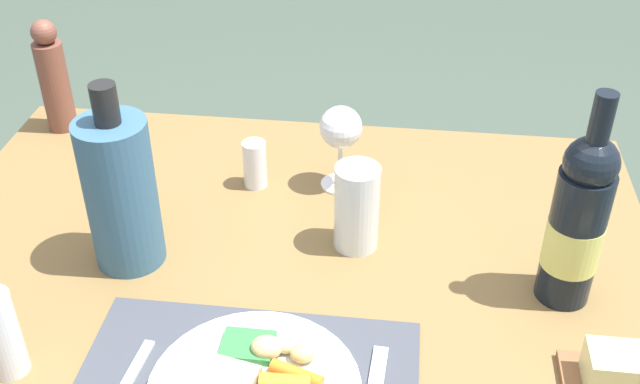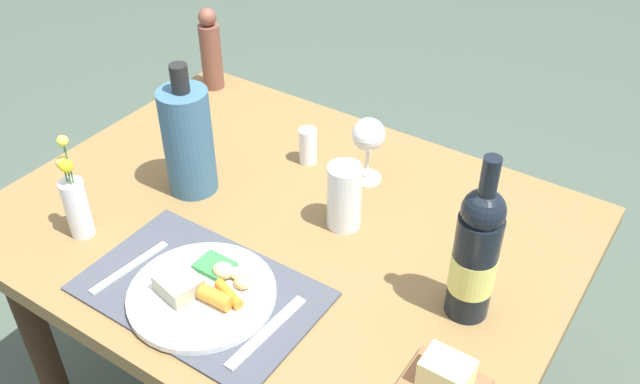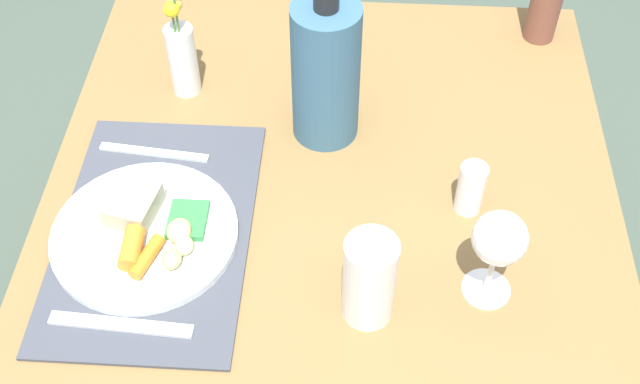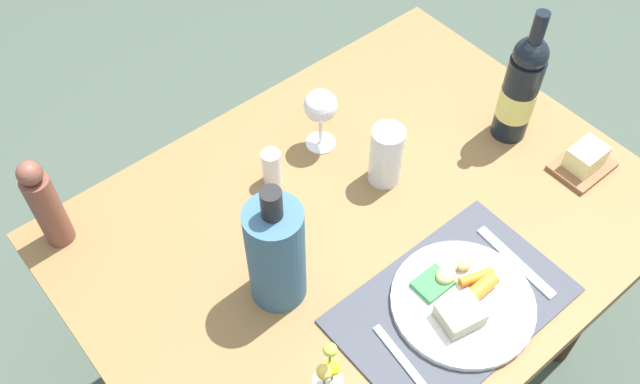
% 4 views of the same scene
% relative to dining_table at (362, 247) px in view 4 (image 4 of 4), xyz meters
% --- Properties ---
extents(ground_plane, '(8.00, 8.00, 0.00)m').
position_rel_dining_table_xyz_m(ground_plane, '(0.00, 0.00, -0.62)').
color(ground_plane, '#404E41').
extents(dining_table, '(1.18, 0.89, 0.72)m').
position_rel_dining_table_xyz_m(dining_table, '(0.00, 0.00, 0.00)').
color(dining_table, brown).
rests_on(dining_table, ground_plane).
extents(placemat, '(0.45, 0.28, 0.01)m').
position_rel_dining_table_xyz_m(placemat, '(-0.01, -0.26, 0.10)').
color(placemat, '#3D414A').
rests_on(placemat, dining_table).
extents(dinner_plate, '(0.27, 0.27, 0.05)m').
position_rel_dining_table_xyz_m(dinner_plate, '(0.01, -0.26, 0.12)').
color(dinner_plate, silver).
rests_on(dinner_plate, placemat).
extents(fork, '(0.03, 0.18, 0.00)m').
position_rel_dining_table_xyz_m(fork, '(-0.16, -0.29, 0.11)').
color(fork, silver).
rests_on(fork, placemat).
extents(knife, '(0.03, 0.20, 0.00)m').
position_rel_dining_table_xyz_m(knife, '(0.16, -0.27, 0.11)').
color(knife, silver).
rests_on(knife, placemat).
extents(wine_glass, '(0.07, 0.07, 0.16)m').
position_rel_dining_table_xyz_m(wine_glass, '(0.07, 0.23, 0.21)').
color(wine_glass, white).
rests_on(wine_glass, dining_table).
extents(wine_bottle, '(0.08, 0.08, 0.34)m').
position_rel_dining_table_xyz_m(wine_bottle, '(0.42, -0.02, 0.23)').
color(wine_bottle, black).
rests_on(wine_bottle, dining_table).
extents(water_tumbler, '(0.07, 0.07, 0.15)m').
position_rel_dining_table_xyz_m(water_tumbler, '(0.11, 0.06, 0.16)').
color(water_tumbler, silver).
rests_on(water_tumbler, dining_table).
extents(pepper_mill, '(0.06, 0.06, 0.23)m').
position_rel_dining_table_xyz_m(pepper_mill, '(-0.51, 0.37, 0.21)').
color(pepper_mill, brown).
rests_on(pepper_mill, dining_table).
extents(cooler_bottle, '(0.11, 0.11, 0.30)m').
position_rel_dining_table_xyz_m(cooler_bottle, '(-0.24, -0.02, 0.23)').
color(cooler_bottle, '#355E7A').
rests_on(cooler_bottle, dining_table).
extents(salt_shaker, '(0.04, 0.04, 0.09)m').
position_rel_dining_table_xyz_m(salt_shaker, '(-0.08, 0.21, 0.14)').
color(salt_shaker, white).
rests_on(salt_shaker, dining_table).
extents(butter_dish, '(0.13, 0.10, 0.06)m').
position_rel_dining_table_xyz_m(butter_dish, '(0.47, -0.20, 0.12)').
color(butter_dish, brown).
rests_on(butter_dish, dining_table).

